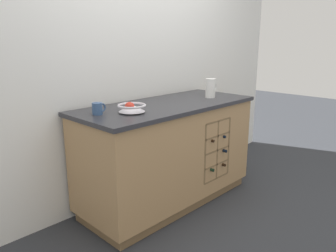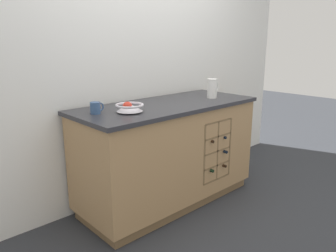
% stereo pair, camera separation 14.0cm
% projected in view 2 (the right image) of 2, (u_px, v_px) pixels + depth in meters
% --- Properties ---
extents(ground_plane, '(14.00, 14.00, 0.00)m').
position_uv_depth(ground_plane, '(168.00, 200.00, 3.13)').
color(ground_plane, '#2D3035').
extents(back_wall, '(4.40, 0.06, 2.55)m').
position_uv_depth(back_wall, '(139.00, 63.00, 3.10)').
color(back_wall, white).
rests_on(back_wall, ground_plane).
extents(kitchen_island, '(1.72, 0.73, 0.94)m').
position_uv_depth(kitchen_island, '(169.00, 153.00, 3.01)').
color(kitchen_island, brown).
rests_on(kitchen_island, ground_plane).
extents(fruit_bowl, '(0.22, 0.22, 0.08)m').
position_uv_depth(fruit_bowl, '(129.00, 107.00, 2.53)').
color(fruit_bowl, silver).
rests_on(fruit_bowl, kitchen_island).
extents(white_pitcher, '(0.15, 0.10, 0.19)m').
position_uv_depth(white_pitcher, '(212.00, 88.00, 3.15)').
color(white_pitcher, white).
rests_on(white_pitcher, kitchen_island).
extents(ceramic_mug, '(0.11, 0.08, 0.09)m').
position_uv_depth(ceramic_mug, '(96.00, 108.00, 2.48)').
color(ceramic_mug, '#385684').
rests_on(ceramic_mug, kitchen_island).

